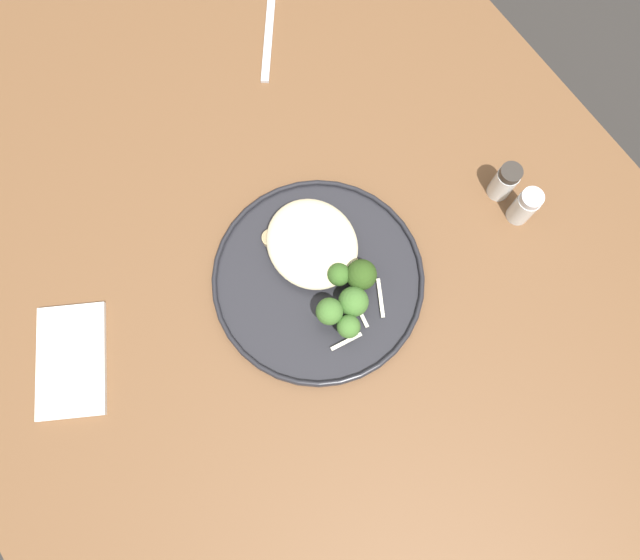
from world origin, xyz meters
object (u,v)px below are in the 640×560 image
broccoli_floret_beside_noodles (361,275)px  seared_scallop_right_edge (317,245)px  dinner_fork (269,25)px  pepper_shaker (504,182)px  seared_scallop_on_noodles (281,228)px  broccoli_floret_left_leaning (348,327)px  seared_scallop_tiny_bay (271,238)px  seared_scallop_large_seared (335,227)px  folded_napkin (71,361)px  broccoli_floret_tall_stalk (353,302)px  broccoli_floret_split_head (339,275)px  seared_scallop_left_edge (335,248)px  seared_scallop_half_hidden (291,251)px  seared_scallop_rear_pale (346,263)px  broccoli_floret_center_pile (331,311)px  salt_shaker (525,206)px  dinner_plate (320,282)px

broccoli_floret_beside_noodles → seared_scallop_right_edge: bearing=16.6°
dinner_fork → pepper_shaker: bearing=-164.0°
seared_scallop_on_noodles → broccoli_floret_left_leaning: (-0.17, 0.01, 0.02)m
seared_scallop_tiny_bay → seared_scallop_large_seared: bearing=-112.9°
folded_napkin → pepper_shaker: 0.63m
seared_scallop_tiny_bay → folded_napkin: size_ratio=0.16×
dinner_fork → folded_napkin: folded_napkin is taller
seared_scallop_tiny_bay → folded_napkin: bearing=87.9°
broccoli_floret_tall_stalk → broccoli_floret_split_head: size_ratio=1.07×
seared_scallop_tiny_bay → broccoli_floret_split_head: bearing=-156.0°
seared_scallop_left_edge → seared_scallop_half_hidden: bearing=59.9°
seared_scallop_rear_pale → broccoli_floret_center_pile: broccoli_floret_center_pile is taller
broccoli_floret_beside_noodles → broccoli_floret_split_head: 0.03m
broccoli_floret_center_pile → broccoli_floret_beside_noodles: broccoli_floret_center_pile is taller
broccoli_floret_left_leaning → folded_napkin: broccoli_floret_left_leaning is taller
broccoli_floret_tall_stalk → seared_scallop_left_edge: bearing=-18.0°
seared_scallop_right_edge → broccoli_floret_center_pile: (-0.09, 0.04, 0.03)m
seared_scallop_right_edge → seared_scallop_tiny_bay: same height
seared_scallop_rear_pale → seared_scallop_tiny_bay: (0.09, 0.06, -0.00)m
seared_scallop_tiny_bay → salt_shaker: salt_shaker is taller
seared_scallop_right_edge → seared_scallop_half_hidden: size_ratio=1.32×
seared_scallop_rear_pale → broccoli_floret_split_head: (-0.01, 0.02, 0.02)m
seared_scallop_tiny_bay → folded_napkin: (0.01, 0.31, -0.02)m
folded_napkin → pepper_shaker: size_ratio=2.24×
broccoli_floret_beside_noodles → seared_scallop_tiny_bay: bearing=30.4°
folded_napkin → broccoli_floret_left_leaning: bearing=-118.2°
broccoli_floret_split_head → salt_shaker: (-0.06, -0.27, -0.01)m
seared_scallop_half_hidden → seared_scallop_on_noodles: same height
broccoli_floret_center_pile → broccoli_floret_left_leaning: bearing=-165.1°
salt_shaker → folded_napkin: bearing=74.5°
seared_scallop_large_seared → pepper_shaker: (-0.08, -0.23, 0.01)m
dinner_fork → broccoli_floret_split_head: bearing=159.8°
broccoli_floret_beside_noodles → salt_shaker: (-0.04, -0.24, -0.01)m
seared_scallop_tiny_bay → pepper_shaker: pepper_shaker is taller
dinner_plate → seared_scallop_left_edge: 0.05m
seared_scallop_large_seared → seared_scallop_half_hidden: bearing=86.9°
seared_scallop_left_edge → seared_scallop_tiny_bay: (0.06, 0.06, -0.00)m
broccoli_floret_split_head → dinner_fork: 0.43m
seared_scallop_right_edge → broccoli_floret_tall_stalk: 0.10m
seared_scallop_on_noodles → folded_napkin: (0.01, 0.33, -0.02)m
broccoli_floret_beside_noodles → pepper_shaker: 0.24m
dinner_plate → seared_scallop_left_edge: bearing=-58.6°
seared_scallop_rear_pale → seared_scallop_tiny_bay: seared_scallop_rear_pale is taller
seared_scallop_half_hidden → broccoli_floret_tall_stalk: broccoli_floret_tall_stalk is taller
broccoli_floret_tall_stalk → dinner_fork: broccoli_floret_tall_stalk is taller
dinner_plate → seared_scallop_rear_pale: size_ratio=8.86×
broccoli_floret_tall_stalk → pepper_shaker: pepper_shaker is taller
seared_scallop_right_edge → broccoli_floret_beside_noodles: bearing=-163.4°
broccoli_floret_center_pile → seared_scallop_on_noodles: bearing=-5.4°
seared_scallop_left_edge → folded_napkin: (0.07, 0.37, -0.02)m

